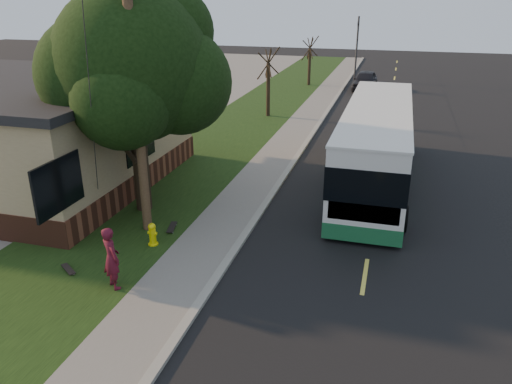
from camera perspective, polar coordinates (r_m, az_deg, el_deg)
ground at (r=15.32m, az=-2.85°, el=-7.47°), size 120.00×120.00×0.00m
road at (r=23.83m, az=14.13°, el=2.91°), size 8.00×80.00×0.01m
curb at (r=24.21m, az=4.66°, el=3.95°), size 0.25×80.00×0.12m
sidewalk at (r=24.41m, az=2.35°, el=4.12°), size 2.00×80.00×0.08m
grass_verge at (r=25.41m, az=-5.37°, el=4.75°), size 5.00×80.00×0.07m
building_lot at (r=30.38m, az=-23.38°, el=5.87°), size 15.00×80.00×0.04m
fire_hydrant at (r=16.05m, az=-11.75°, el=-4.74°), size 0.32×0.32×0.74m
utility_pole at (r=15.87m, az=-13.60°, el=10.88°), size 2.86×3.21×9.07m
leafy_tree at (r=17.63m, az=-13.67°, el=13.71°), size 6.30×6.00×7.80m
bare_tree_near at (r=32.05m, az=1.41°, el=12.34°), size 1.38×1.21×4.31m
bare_tree_far at (r=43.59m, az=6.14°, el=14.60°), size 1.38×1.21×4.03m
traffic_signal at (r=46.97m, az=11.47°, el=16.26°), size 0.18×0.22×5.50m
transit_bus at (r=21.08m, az=13.54°, el=5.40°), size 2.76×11.97×3.24m
skateboarder at (r=13.87m, az=-16.20°, el=-7.25°), size 0.77×0.72×1.77m
skateboard_main at (r=17.09m, az=-9.59°, el=-3.99°), size 0.40×0.87×0.08m
skateboard_spare at (r=15.44m, az=-20.66°, el=-8.24°), size 0.71×0.57×0.07m
dumpster at (r=23.27m, az=-21.54°, el=3.22°), size 1.43×1.16×1.21m
distant_car at (r=42.69m, az=12.38°, el=12.37°), size 1.90×4.44×1.49m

